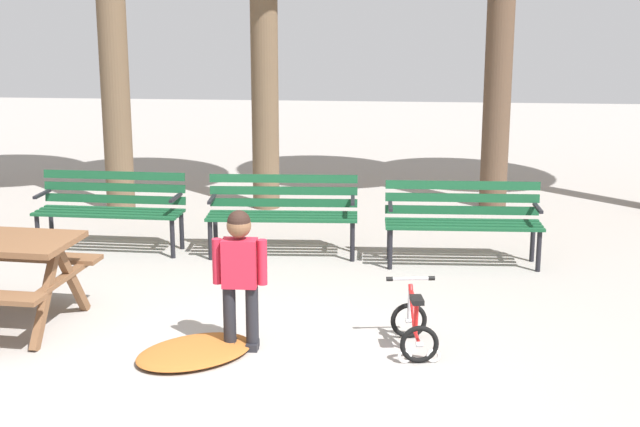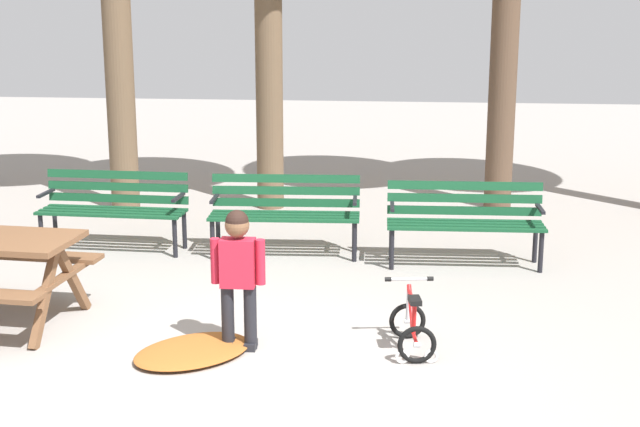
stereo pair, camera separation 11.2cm
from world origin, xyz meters
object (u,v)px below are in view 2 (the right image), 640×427
at_px(park_bench_right, 465,216).
at_px(child_standing, 238,268).
at_px(park_bench_left, 285,208).
at_px(kids_bicycle, 412,327).
at_px(park_bench_far_left, 114,204).

bearing_deg(park_bench_right, child_standing, -126.30).
xyz_separation_m(park_bench_left, park_bench_right, (1.90, -0.18, 0.00)).
height_order(park_bench_right, kids_bicycle, park_bench_right).
xyz_separation_m(park_bench_far_left, park_bench_right, (3.79, -0.19, 0.00)).
bearing_deg(kids_bicycle, park_bench_far_left, 141.17).
relative_size(park_bench_far_left, kids_bicycle, 2.69).
xyz_separation_m(park_bench_far_left, child_standing, (1.92, -2.74, 0.16)).
height_order(park_bench_far_left, kids_bicycle, park_bench_far_left).
bearing_deg(child_standing, park_bench_left, 90.62).
bearing_deg(child_standing, park_bench_right, 53.70).
height_order(child_standing, kids_bicycle, child_standing).
distance_m(park_bench_far_left, park_bench_right, 3.80).
bearing_deg(child_standing, kids_bicycle, 3.99).
distance_m(park_bench_left, kids_bicycle, 2.99).
height_order(park_bench_far_left, park_bench_left, same).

